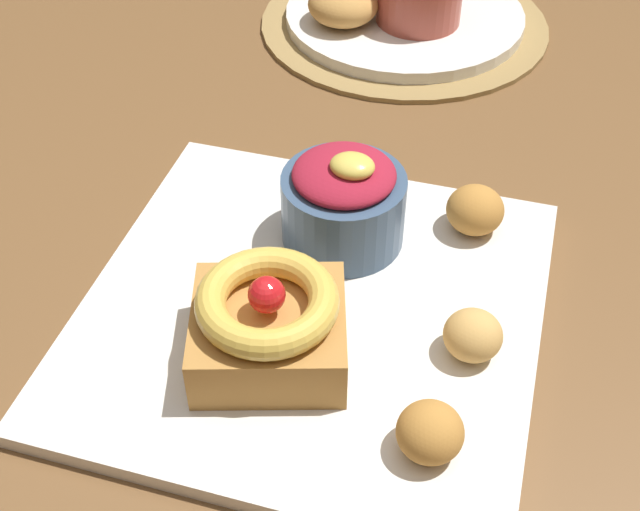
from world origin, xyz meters
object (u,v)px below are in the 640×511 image
(front_plate, at_px, (312,312))
(back_pastry, at_px, (345,5))
(fritter_front, at_px, (430,432))
(back_plate, at_px, (405,16))
(fritter_middle, at_px, (473,335))
(fritter_back, at_px, (475,210))
(cake_slice, at_px, (268,323))
(berry_ramekin, at_px, (344,201))

(front_plate, relative_size, back_pastry, 4.33)
(fritter_front, height_order, back_plate, fritter_front)
(front_plate, relative_size, back_plate, 1.24)
(fritter_middle, bearing_deg, fritter_front, -98.94)
(fritter_middle, relative_size, back_plate, 0.15)
(fritter_back, xyz_separation_m, back_pastry, (-0.17, 0.27, 0.01))
(front_plate, relative_size, fritter_middle, 8.04)
(cake_slice, relative_size, back_plate, 0.48)
(front_plate, relative_size, fritter_front, 7.66)
(cake_slice, distance_m, berry_ramekin, 0.12)
(berry_ramekin, xyz_separation_m, fritter_middle, (0.11, -0.08, -0.02))
(berry_ramekin, distance_m, fritter_front, 0.19)
(front_plate, distance_m, fritter_front, 0.13)
(fritter_back, bearing_deg, fritter_middle, -82.15)
(fritter_front, relative_size, back_plate, 0.16)
(front_plate, distance_m, back_plate, 0.41)
(berry_ramekin, xyz_separation_m, fritter_back, (0.09, 0.04, -0.02))
(fritter_middle, xyz_separation_m, fritter_back, (-0.02, 0.12, 0.00))
(front_plate, xyz_separation_m, fritter_front, (0.10, -0.09, 0.02))
(cake_slice, xyz_separation_m, back_plate, (-0.01, 0.46, -0.03))
(berry_ramekin, bearing_deg, back_pastry, 104.52)
(cake_slice, distance_m, back_plate, 0.46)
(berry_ramekin, distance_m, fritter_back, 0.10)
(cake_slice, height_order, fritter_front, cake_slice)
(back_pastry, bearing_deg, back_plate, 37.74)
(front_plate, distance_m, back_pastry, 0.38)
(fritter_back, bearing_deg, cake_slice, -124.07)
(berry_ramekin, bearing_deg, fritter_back, 21.98)
(fritter_back, distance_m, back_plate, 0.33)
(berry_ramekin, height_order, fritter_front, berry_ramekin)
(berry_ramekin, bearing_deg, fritter_middle, -38.03)
(berry_ramekin, relative_size, fritter_front, 2.24)
(berry_ramekin, relative_size, fritter_middle, 2.35)
(fritter_back, relative_size, back_plate, 0.17)
(back_plate, bearing_deg, fritter_back, -69.41)
(fritter_back, xyz_separation_m, back_plate, (-0.11, 0.31, -0.02))
(front_plate, distance_m, fritter_middle, 0.11)
(fritter_back, height_order, back_pastry, back_pastry)
(back_pastry, bearing_deg, fritter_middle, -64.45)
(back_pastry, bearing_deg, berry_ramekin, -75.48)
(cake_slice, height_order, fritter_back, cake_slice)
(cake_slice, distance_m, fritter_middle, 0.13)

